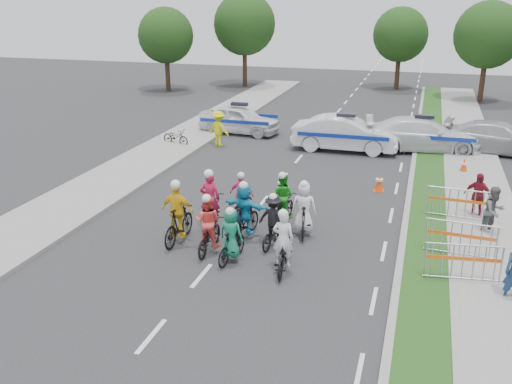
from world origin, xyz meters
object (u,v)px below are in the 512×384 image
(tree_0, at_px, (166,36))
(tree_3, at_px, (245,24))
(rider_0, at_px, (283,250))
(cone_1, at_px, (464,166))
(barrier_0, at_px, (463,264))
(tree_4, at_px, (400,35))
(barrier_2, at_px, (457,205))
(rider_7, at_px, (304,214))
(spectator_2, at_px, (477,196))
(rider_4, at_px, (273,225))
(rider_6, at_px, (211,210))
(police_car_2, at_px, (423,134))
(rider_8, at_px, (282,203))
(police_car_1, at_px, (345,134))
(civilian_sedan, at_px, (500,138))
(tree_1, at_px, (488,35))
(barrier_1, at_px, (461,240))
(parked_bike, at_px, (176,137))
(police_car_0, at_px, (240,119))
(rider_2, at_px, (208,230))
(rider_3, at_px, (178,219))
(rider_9, at_px, (242,201))
(marshal_hiviz, at_px, (219,129))
(spectator_1, at_px, (494,211))
(rider_5, at_px, (244,214))
(rider_1, at_px, (231,240))
(cone_0, at_px, (379,183))

(tree_0, bearing_deg, tree_3, 38.66)
(rider_0, bearing_deg, cone_1, -120.75)
(barrier_0, distance_m, tree_4, 32.83)
(barrier_2, bearing_deg, rider_7, -150.06)
(spectator_2, bearing_deg, rider_4, -119.53)
(rider_6, xyz_separation_m, police_car_2, (6.29, 12.08, 0.12))
(rider_8, height_order, police_car_1, rider_8)
(civilian_sedan, bearing_deg, tree_1, 7.72)
(barrier_1, bearing_deg, civilian_sedan, 80.13)
(rider_8, distance_m, parked_bike, 11.33)
(police_car_0, distance_m, tree_3, 17.11)
(rider_2, distance_m, rider_8, 3.21)
(tree_0, bearing_deg, rider_4, -58.98)
(police_car_0, bearing_deg, police_car_1, -101.39)
(rider_3, distance_m, rider_9, 2.68)
(police_car_2, xyz_separation_m, spectator_2, (1.95, -8.62, 0.01))
(police_car_1, distance_m, marshal_hiviz, 6.21)
(spectator_2, bearing_deg, police_car_0, 166.61)
(spectator_1, bearing_deg, rider_7, 157.65)
(rider_6, relative_size, police_car_2, 0.38)
(rider_5, xyz_separation_m, spectator_2, (7.00, 3.77, 0.02))
(rider_2, relative_size, barrier_2, 0.91)
(rider_0, xyz_separation_m, rider_1, (-1.55, 0.15, 0.05))
(rider_1, distance_m, tree_1, 30.39)
(civilian_sedan, distance_m, cone_0, 8.78)
(rider_6, distance_m, spectator_2, 8.94)
(spectator_2, xyz_separation_m, cone_1, (-0.16, 5.21, -0.46))
(rider_7, bearing_deg, police_car_2, -115.94)
(rider_2, relative_size, rider_9, 1.07)
(barrier_0, xyz_separation_m, barrier_1, (0.00, 1.57, 0.00))
(civilian_sedan, distance_m, barrier_0, 14.34)
(rider_8, height_order, tree_3, tree_3)
(police_car_1, xyz_separation_m, cone_0, (2.15, -5.63, -0.49))
(rider_9, xyz_separation_m, tree_4, (3.22, 29.77, 3.53))
(rider_4, height_order, tree_0, tree_0)
(rider_9, height_order, police_car_1, rider_9)
(rider_1, bearing_deg, marshal_hiviz, -59.58)
(cone_0, bearing_deg, police_car_0, 137.04)
(barrier_0, bearing_deg, barrier_2, 90.00)
(police_car_2, distance_m, civilian_sedan, 3.55)
(rider_5, xyz_separation_m, barrier_1, (6.37, 0.35, -0.23))
(rider_1, relative_size, spectator_1, 1.05)
(rider_1, height_order, civilian_sedan, rider_1)
(spectator_2, relative_size, marshal_hiviz, 0.92)
(rider_0, distance_m, barrier_0, 4.71)
(rider_6, bearing_deg, cone_1, -143.53)
(marshal_hiviz, distance_m, barrier_1, 14.95)
(barrier_2, bearing_deg, cone_1, 85.23)
(rider_8, height_order, barrier_1, rider_8)
(rider_7, xyz_separation_m, tree_1, (6.95, 26.50, 3.82))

